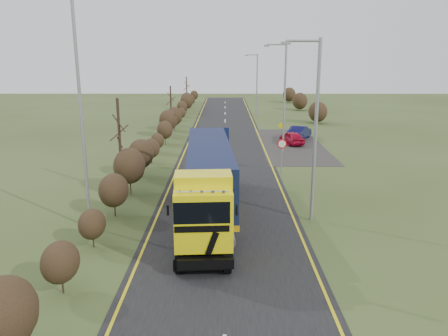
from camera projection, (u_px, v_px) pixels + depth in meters
name	position (u px, v px, depth m)	size (l,w,h in m)	color
ground	(225.00, 216.00, 23.86)	(160.00, 160.00, 0.00)	#38451D
road	(225.00, 170.00, 33.54)	(8.00, 120.00, 0.02)	black
layby	(291.00, 144.00, 43.21)	(6.00, 18.00, 0.02)	#2B2927
lane_markings	(225.00, 171.00, 33.24)	(7.52, 116.00, 0.01)	gold
hedgerow	(141.00, 155.00, 31.12)	(2.24, 102.04, 6.05)	black
lorry	(208.00, 178.00, 23.27)	(3.05, 14.12, 3.90)	black
car_red_hatchback	(292.00, 138.00, 43.23)	(1.51, 3.75, 1.28)	#AA0824
car_blue_sedan	(300.00, 133.00, 45.81)	(1.49, 4.27, 1.41)	#0A0A38
streetlight_near	(314.00, 124.00, 22.00)	(1.99, 0.19, 9.37)	gray
streetlight_mid	(283.00, 93.00, 38.51)	(2.04, 0.19, 9.62)	gray
streetlight_far	(256.00, 82.00, 62.92)	(1.88, 0.18, 8.81)	gray
left_pole	(81.00, 117.00, 20.86)	(0.16, 0.16, 11.37)	gray
speed_sign	(282.00, 149.00, 32.21)	(0.71, 0.10, 2.58)	gray
warning_board	(281.00, 129.00, 45.34)	(0.71, 0.11, 1.86)	gray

